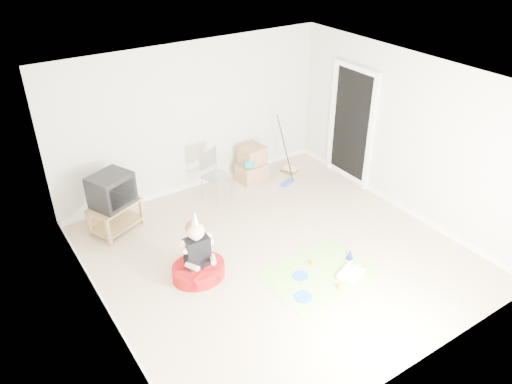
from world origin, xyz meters
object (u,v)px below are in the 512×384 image
seated_woman (198,263)px  folding_chair (216,176)px  crt_tv (111,190)px  tv_stand (116,215)px  birthday_cake (351,275)px  cardboard_boxes (252,165)px

seated_woman → folding_chair: bearing=53.4°
crt_tv → folding_chair: bearing=-24.4°
tv_stand → seated_woman: (0.54, -1.71, -0.05)m
tv_stand → crt_tv: (0.00, 0.00, 0.45)m
crt_tv → tv_stand: bearing=0.0°
birthday_cake → cardboard_boxes: bearing=82.9°
cardboard_boxes → birthday_cake: 3.13m
tv_stand → crt_tv: bearing=0.0°
seated_woman → birthday_cake: 2.11m
folding_chair → birthday_cake: 2.94m
tv_stand → folding_chair: size_ratio=0.99×
tv_stand → folding_chair: 1.80m
tv_stand → folding_chair: bearing=-0.5°
tv_stand → cardboard_boxes: (2.67, 0.21, 0.03)m
cardboard_boxes → crt_tv: bearing=-175.6°
seated_woman → birthday_cake: (1.74, -1.17, -0.19)m
cardboard_boxes → birthday_cake: bearing=-97.1°
crt_tv → birthday_cake: bearing=-75.5°
tv_stand → birthday_cake: 3.69m
crt_tv → seated_woman: size_ratio=0.55×
crt_tv → cardboard_boxes: (2.67, 0.21, -0.42)m
seated_woman → crt_tv: bearing=107.4°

